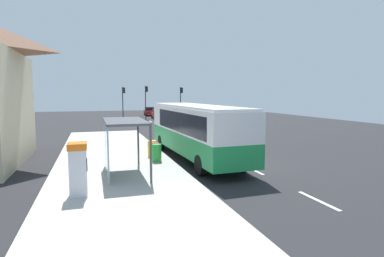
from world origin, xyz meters
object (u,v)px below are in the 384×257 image
(traffic_light_far_side, at_px, (123,98))
(white_van, at_px, (182,116))
(traffic_light_near_side, at_px, (181,98))
(sedan_far, at_px, (150,111))
(traffic_light_median, at_px, (146,97))
(sedan_near, at_px, (159,114))
(ticket_machine, at_px, (78,169))
(bus, at_px, (196,128))
(recycling_bin_red, at_px, (154,151))
(recycling_bin_green, at_px, (157,153))
(recycling_bin_yellow, at_px, (152,149))
(bus_shelter, at_px, (118,133))

(traffic_light_far_side, bearing_deg, white_van, -67.89)
(traffic_light_near_side, xyz_separation_m, traffic_light_far_side, (-8.60, 0.80, -0.01))
(white_van, xyz_separation_m, sedan_far, (0.10, 21.62, -0.55))
(traffic_light_near_side, xyz_separation_m, traffic_light_median, (-5.10, 1.60, 0.11))
(sedan_near, height_order, sedan_far, same)
(ticket_machine, bearing_deg, sedan_near, 74.22)
(sedan_near, bearing_deg, ticket_machine, -105.78)
(bus, xyz_separation_m, traffic_light_median, (2.11, 31.00, 1.53))
(ticket_machine, distance_m, recycling_bin_red, 6.89)
(ticket_machine, height_order, recycling_bin_green, ticket_machine)
(sedan_far, height_order, recycling_bin_yellow, sedan_far)
(sedan_far, distance_m, recycling_bin_green, 40.07)
(sedan_far, height_order, recycling_bin_red, sedan_far)
(ticket_machine, bearing_deg, traffic_light_far_side, 82.15)
(sedan_near, distance_m, bus_shelter, 35.07)
(recycling_bin_yellow, bearing_deg, traffic_light_far_side, 87.87)
(ticket_machine, xyz_separation_m, traffic_light_near_side, (13.56, 35.15, 2.09))
(recycling_bin_green, bearing_deg, recycling_bin_red, 90.00)
(bus, distance_m, traffic_light_median, 31.11)
(recycling_bin_red, distance_m, bus_shelter, 3.98)
(bus_shelter, bearing_deg, bus, 32.91)
(recycling_bin_red, height_order, recycling_bin_yellow, same)
(ticket_machine, height_order, traffic_light_near_side, traffic_light_near_side)
(bus, relative_size, sedan_far, 2.47)
(sedan_far, xyz_separation_m, bus_shelter, (-8.72, -41.82, 1.31))
(bus, xyz_separation_m, white_van, (3.91, 17.16, -0.50))
(bus, relative_size, recycling_bin_yellow, 11.68)
(traffic_light_far_side, height_order, bus_shelter, traffic_light_far_side)
(white_van, height_order, recycling_bin_yellow, white_van)
(traffic_light_far_side, relative_size, traffic_light_median, 0.96)
(sedan_near, relative_size, recycling_bin_green, 4.71)
(sedan_near, xyz_separation_m, ticket_machine, (-10.36, -36.65, 0.38))
(white_van, height_order, traffic_light_far_side, traffic_light_far_side)
(traffic_light_median, xyz_separation_m, bus_shelter, (-6.81, -34.04, -1.28))
(recycling_bin_red, distance_m, traffic_light_far_side, 30.39)
(recycling_bin_red, xyz_separation_m, bus_shelter, (-2.21, -2.98, 1.44))
(recycling_bin_yellow, height_order, traffic_light_near_side, traffic_light_near_side)
(recycling_bin_green, bearing_deg, sedan_far, 80.66)
(ticket_machine, xyz_separation_m, traffic_light_far_side, (4.96, 35.95, 2.08))
(traffic_light_far_side, bearing_deg, ticket_machine, -97.85)
(bus, height_order, recycling_bin_yellow, bus)
(recycling_bin_green, relative_size, traffic_light_far_side, 0.19)
(white_van, relative_size, traffic_light_far_side, 1.07)
(traffic_light_median, bearing_deg, bus_shelter, -101.31)
(bus, xyz_separation_m, sedan_far, (4.02, 38.78, -1.05))
(recycling_bin_green, bearing_deg, traffic_light_median, 81.76)
(recycling_bin_red, distance_m, recycling_bin_yellow, 0.70)
(traffic_light_near_side, bearing_deg, recycling_bin_yellow, -108.64)
(white_van, xyz_separation_m, recycling_bin_green, (-6.40, -17.92, -0.69))
(recycling_bin_yellow, bearing_deg, traffic_light_median, 81.39)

